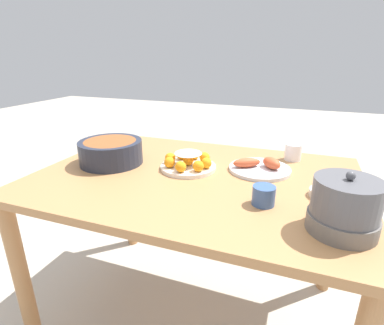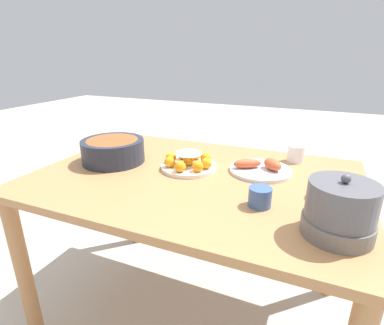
% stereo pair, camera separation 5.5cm
% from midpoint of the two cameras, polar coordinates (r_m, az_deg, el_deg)
% --- Properties ---
extents(ground_plane, '(12.00, 12.00, 0.00)m').
position_cam_midpoint_polar(ground_plane, '(1.61, 1.66, -26.69)').
color(ground_plane, '#B2A899').
extents(dining_table, '(1.25, 0.88, 0.72)m').
position_cam_midpoint_polar(dining_table, '(1.23, 1.94, -6.56)').
color(dining_table, '#A87547').
rests_on(dining_table, ground_plane).
extents(cake_plate, '(0.23, 0.23, 0.08)m').
position_cam_midpoint_polar(cake_plate, '(1.25, 0.61, -0.02)').
color(cake_plate, silver).
rests_on(cake_plate, dining_table).
extents(serving_bowl, '(0.27, 0.27, 0.10)m').
position_cam_midpoint_polar(serving_bowl, '(1.35, -13.77, 2.26)').
color(serving_bowl, '#232838').
rests_on(serving_bowl, dining_table).
extents(sauce_bowl, '(0.11, 0.11, 0.02)m').
position_cam_midpoint_polar(sauce_bowl, '(1.09, 25.34, -5.83)').
color(sauce_bowl, beige).
rests_on(sauce_bowl, dining_table).
extents(seafood_platter, '(0.25, 0.25, 0.06)m').
position_cam_midpoint_polar(seafood_platter, '(1.25, 14.11, -1.07)').
color(seafood_platter, silver).
rests_on(seafood_platter, dining_table).
extents(cup_near, '(0.07, 0.07, 0.07)m').
position_cam_midpoint_polar(cup_near, '(1.41, 20.28, 1.60)').
color(cup_near, white).
rests_on(cup_near, dining_table).
extents(cup_far, '(0.07, 0.07, 0.06)m').
position_cam_midpoint_polar(cup_far, '(0.98, 14.41, -6.40)').
color(cup_far, '#38568E').
rests_on(cup_far, dining_table).
extents(warming_pot, '(0.18, 0.18, 0.17)m').
position_cam_midpoint_polar(warming_pot, '(0.89, 27.98, -8.06)').
color(warming_pot, '#66605B').
rests_on(warming_pot, dining_table).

